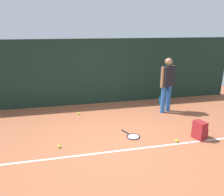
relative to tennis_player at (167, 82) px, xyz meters
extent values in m
plane|color=#9E5638|center=(-2.01, -1.69, -0.97)|extent=(12.00, 12.00, 0.00)
cube|color=#192D23|center=(-2.01, 1.31, 0.14)|extent=(10.00, 0.10, 2.21)
cube|color=white|center=(-2.01, -1.95, -0.96)|extent=(9.00, 0.05, 0.00)
cylinder|color=#2659A5|center=(0.11, 0.04, -0.54)|extent=(0.14, 0.14, 0.85)
cylinder|color=#2659A5|center=(-0.11, -0.04, -0.54)|extent=(0.14, 0.14, 0.85)
cube|color=black|center=(0.00, 0.00, 0.18)|extent=(0.45, 0.35, 0.60)
sphere|color=#9E704C|center=(0.00, 0.00, 0.62)|extent=(0.22, 0.22, 0.22)
cylinder|color=#9E704C|center=(0.20, 0.08, 0.17)|extent=(0.09, 0.09, 0.62)
cylinder|color=#9E704C|center=(-0.20, -0.08, 0.17)|extent=(0.09, 0.09, 0.62)
cylinder|color=black|center=(-1.62, -1.14, -0.95)|extent=(0.15, 0.29, 0.03)
torus|color=black|center=(-1.50, -1.42, -0.95)|extent=(0.43, 0.43, 0.02)
cylinder|color=#B2B2B2|center=(-1.50, -1.42, -0.95)|extent=(0.36, 0.36, 0.00)
cube|color=maroon|center=(0.02, -1.82, -0.75)|extent=(0.27, 0.34, 0.44)
cube|color=maroon|center=(0.16, -1.78, -0.83)|extent=(0.13, 0.23, 0.20)
sphere|color=#CCE033|center=(-2.69, 0.35, -0.93)|extent=(0.07, 0.07, 0.07)
sphere|color=#CCE033|center=(-0.58, -1.86, -0.93)|extent=(0.07, 0.07, 0.07)
sphere|color=#CCE033|center=(-3.27, -1.54, -0.93)|extent=(0.07, 0.07, 0.07)
cylinder|color=#268CD8|center=(0.17, 0.78, -0.85)|extent=(0.07, 0.07, 0.24)
camera|label=1|loc=(-3.05, -6.02, 1.60)|focal=35.31mm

